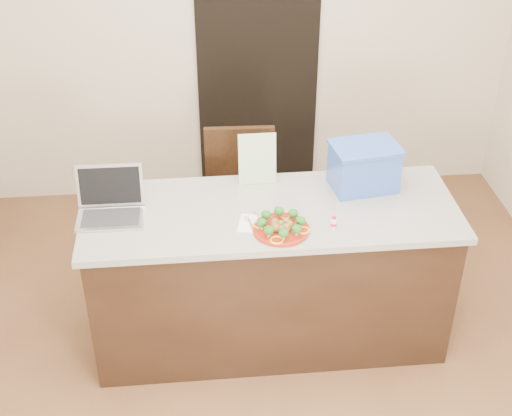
{
  "coord_description": "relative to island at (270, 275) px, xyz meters",
  "views": [
    {
      "loc": [
        -0.39,
        -2.97,
        3.07
      ],
      "look_at": [
        -0.09,
        0.2,
        0.97
      ],
      "focal_mm": 50.0,
      "sensor_mm": 36.0,
      "label": 1
    }
  ],
  "objects": [
    {
      "name": "ground",
      "position": [
        0.0,
        -0.25,
        -0.46
      ],
      "size": [
        4.0,
        4.0,
        0.0
      ],
      "primitive_type": "plane",
      "color": "brown",
      "rests_on": "ground"
    },
    {
      "name": "room_shell",
      "position": [
        0.0,
        -0.25,
        1.16
      ],
      "size": [
        4.0,
        4.0,
        4.0
      ],
      "color": "white",
      "rests_on": "ground"
    },
    {
      "name": "doorway",
      "position": [
        0.1,
        1.73,
        0.54
      ],
      "size": [
        0.9,
        0.02,
        2.0
      ],
      "primitive_type": "cube",
      "color": "black",
      "rests_on": "ground"
    },
    {
      "name": "island",
      "position": [
        0.0,
        0.0,
        0.0
      ],
      "size": [
        2.06,
        0.76,
        0.92
      ],
      "color": "black",
      "rests_on": "ground"
    },
    {
      "name": "plate",
      "position": [
        0.03,
        -0.21,
        0.47
      ],
      "size": [
        0.3,
        0.3,
        0.02
      ],
      "rotation": [
        0.0,
        0.0,
        0.36
      ],
      "color": "maroon",
      "rests_on": "island"
    },
    {
      "name": "meatballs",
      "position": [
        0.03,
        -0.21,
        0.5
      ],
      "size": [
        0.12,
        0.11,
        0.04
      ],
      "color": "brown",
      "rests_on": "plate"
    },
    {
      "name": "broccoli",
      "position": [
        0.03,
        -0.21,
        0.52
      ],
      "size": [
        0.26,
        0.26,
        0.04
      ],
      "color": "#154F15",
      "rests_on": "plate"
    },
    {
      "name": "pepper_rings",
      "position": [
        0.03,
        -0.21,
        0.48
      ],
      "size": [
        0.29,
        0.29,
        0.01
      ],
      "color": "#FFA31A",
      "rests_on": "plate"
    },
    {
      "name": "napkin",
      "position": [
        -0.1,
        -0.14,
        0.46
      ],
      "size": [
        0.2,
        0.2,
        0.01
      ],
      "primitive_type": "cube",
      "rotation": [
        0.0,
        0.0,
        -0.22
      ],
      "color": "white",
      "rests_on": "island"
    },
    {
      "name": "fork",
      "position": [
        -0.12,
        -0.13,
        0.47
      ],
      "size": [
        0.03,
        0.15,
        0.0
      ],
      "rotation": [
        0.0,
        0.0,
        0.12
      ],
      "color": "silver",
      "rests_on": "napkin"
    },
    {
      "name": "knife",
      "position": [
        -0.07,
        -0.15,
        0.47
      ],
      "size": [
        0.06,
        0.2,
        0.01
      ],
      "rotation": [
        0.0,
        0.0,
        0.37
      ],
      "color": "white",
      "rests_on": "napkin"
    },
    {
      "name": "yogurt_bottle",
      "position": [
        0.31,
        -0.21,
        0.49
      ],
      "size": [
        0.03,
        0.03,
        0.07
      ],
      "rotation": [
        0.0,
        0.0,
        0.22
      ],
      "color": "beige",
      "rests_on": "island"
    },
    {
      "name": "laptop",
      "position": [
        -0.86,
        0.05,
        0.53
      ],
      "size": [
        0.36,
        0.28,
        0.25
      ],
      "rotation": [
        0.0,
        0.0,
        -0.01
      ],
      "color": "#B8B8BD",
      "rests_on": "island"
    },
    {
      "name": "leaflet",
      "position": [
        -0.05,
        0.29,
        0.61
      ],
      "size": [
        0.22,
        0.05,
        0.3
      ],
      "primitive_type": "cube",
      "rotation": [
        -0.14,
        0.0,
        0.01
      ],
      "color": "white",
      "rests_on": "island"
    },
    {
      "name": "blue_box",
      "position": [
        0.55,
        0.18,
        0.59
      ],
      "size": [
        0.41,
        0.32,
        0.27
      ],
      "rotation": [
        0.0,
        0.0,
        0.15
      ],
      "color": "#3054B0",
      "rests_on": "island"
    },
    {
      "name": "chair",
      "position": [
        -0.11,
        0.69,
        0.12
      ],
      "size": [
        0.47,
        0.47,
        1.02
      ],
      "rotation": [
        0.0,
        0.0,
        -0.04
      ],
      "color": "#351E10",
      "rests_on": "ground"
    }
  ]
}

